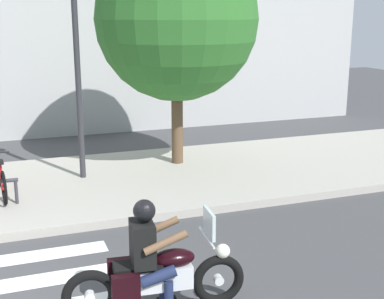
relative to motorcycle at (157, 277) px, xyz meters
name	(u,v)px	position (x,y,z in m)	size (l,w,h in m)	color
crosswalk_stripe_3	(13,285)	(-1.61, 1.30, -0.46)	(2.80, 0.40, 0.01)	white
crosswalk_stripe_4	(11,259)	(-1.61, 2.10, -0.46)	(2.80, 0.40, 0.01)	white
motorcycle	(157,277)	(0.00, 0.00, 0.00)	(2.21, 0.70, 1.24)	black
rider	(150,249)	(-0.08, 0.01, 0.37)	(0.66, 0.58, 1.45)	black
bicycle_5	(1,178)	(-1.68, 4.69, 0.03)	(0.48, 1.72, 0.76)	black
street_lamp	(77,65)	(-0.04, 5.36, 2.04)	(0.28, 0.28, 4.11)	#2D2D33
tree_near_rack	(176,19)	(2.19, 5.76, 2.91)	(3.57, 3.57, 5.17)	brown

